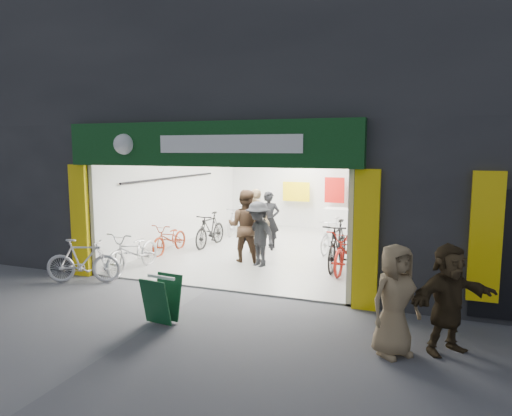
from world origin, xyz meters
The scene contains 17 objects.
ground centered at (0.00, 0.00, 0.00)m, with size 60.00×60.00×0.00m, color #56565B.
building centered at (0.91, 4.99, 4.31)m, with size 17.00×10.27×8.00m.
bike_left_front centered at (-2.27, 0.60, 0.51)m, with size 0.68×1.95×1.02m, color #BABBC0.
bike_left_midfront centered at (-1.80, 3.76, 0.53)m, with size 0.49×1.75×1.05m, color black.
bike_left_midback centered at (-2.50, 2.62, 0.44)m, with size 0.58×1.67×0.88m, color maroon.
bike_left_back centered at (-1.80, 5.85, 0.50)m, with size 0.47×1.67×1.01m, color #A6A5AA.
bike_right_front centered at (2.25, 2.61, 0.60)m, with size 0.56×1.99×1.20m, color black.
bike_right_mid centered at (2.50, 2.46, 0.53)m, with size 0.70×2.02×1.06m, color maroon.
bike_right_back centered at (1.80, 4.31, 0.50)m, with size 0.47×1.67×1.00m, color silver.
parked_bike centered at (-2.80, -0.53, 0.50)m, with size 0.47×1.65×0.99m, color silver.
customer_a centered at (-0.07, 4.17, 0.86)m, with size 0.62×0.41×1.71m, color black.
customer_b centered at (-0.12, 2.42, 0.96)m, with size 0.93×0.73×1.92m, color #3A281A.
customer_c centered at (0.38, 2.06, 0.83)m, with size 1.08×0.62×1.66m, color black.
customer_d centered at (-0.15, 3.30, 0.93)m, with size 1.09×0.45×1.86m, color #937A55.
pedestrian_near centered at (3.89, -1.82, 0.82)m, with size 0.80×0.52×1.63m, color #846D4D.
pedestrian_far centered at (4.61, -1.46, 0.81)m, with size 1.50×0.48×1.62m, color #342818.
sandwich_board centered at (0.11, -1.97, 0.44)m, with size 0.57×0.58×0.80m.
Camera 1 is at (4.24, -8.39, 2.97)m, focal length 32.00 mm.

